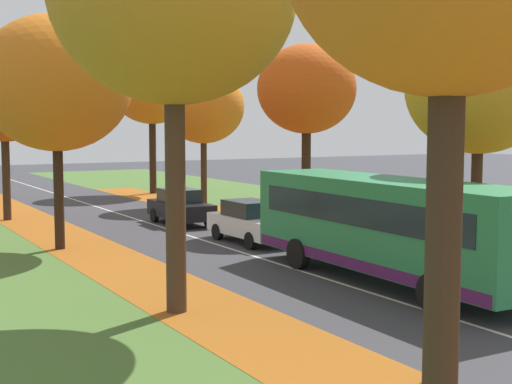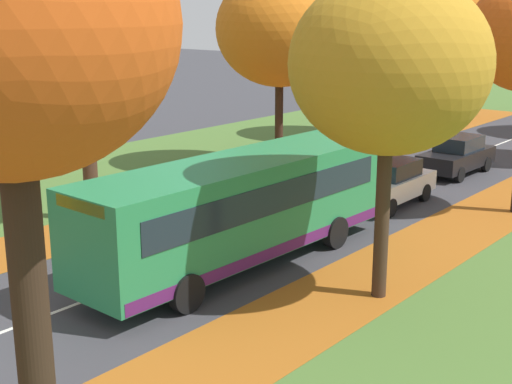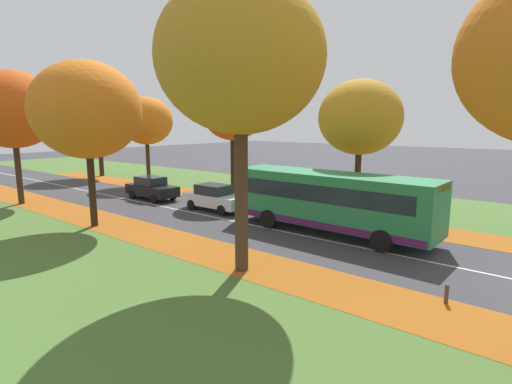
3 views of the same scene
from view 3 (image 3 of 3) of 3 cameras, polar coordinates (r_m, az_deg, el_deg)
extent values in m
cube|color=#476B2D|center=(20.94, -30.46, -6.45)|extent=(12.00, 90.00, 0.01)
cube|color=#9E5619|center=(18.12, -9.58, -7.56)|extent=(2.80, 60.00, 0.00)
cube|color=#476B2D|center=(32.01, 1.92, 0.14)|extent=(12.00, 90.00, 0.01)
cube|color=#9E5619|center=(24.93, 6.50, -2.69)|extent=(2.80, 60.00, 0.00)
cube|color=silver|center=(25.44, -10.74, -2.56)|extent=(0.12, 80.00, 0.01)
cylinder|color=#422D1E|center=(14.36, -2.12, -0.92)|extent=(0.49, 0.49, 5.41)
ellipsoid|color=#B27F1E|center=(14.29, -2.25, 18.73)|extent=(5.82, 5.82, 5.24)
cylinder|color=black|center=(22.48, -22.37, 0.41)|extent=(0.36, 0.36, 3.99)
ellipsoid|color=orange|center=(22.24, -23.05, 10.72)|extent=(5.45, 5.45, 4.90)
cylinder|color=#382619|center=(30.98, -30.79, 2.32)|extent=(0.38, 0.38, 4.17)
ellipsoid|color=#C64C14|center=(30.82, -31.48, 10.04)|extent=(5.58, 5.58, 5.03)
cylinder|color=#382619|center=(23.69, 14.27, 1.25)|extent=(0.36, 0.36, 3.95)
ellipsoid|color=#B27F1E|center=(23.45, 14.65, 10.29)|extent=(4.66, 4.66, 4.19)
cylinder|color=black|center=(28.90, -3.25, 3.56)|extent=(0.40, 0.40, 4.48)
ellipsoid|color=#C64C14|center=(28.74, -3.32, 11.21)|extent=(4.29, 4.29, 3.86)
cylinder|color=#382619|center=(36.65, -15.15, 4.07)|extent=(0.35, 0.35, 3.87)
ellipsoid|color=orange|center=(36.49, -15.41, 9.78)|extent=(4.57, 4.57, 4.11)
cylinder|color=black|center=(43.98, -21.33, 5.42)|extent=(0.45, 0.45, 5.05)
ellipsoid|color=orange|center=(43.92, -21.71, 11.48)|extent=(5.67, 5.67, 5.10)
cylinder|color=#4C3823|center=(13.66, 25.57, -13.03)|extent=(0.12, 0.12, 0.60)
cube|color=#237A47|center=(19.89, 10.48, -0.92)|extent=(2.71, 10.45, 2.50)
cube|color=#19232D|center=(17.89, 24.92, -1.73)|extent=(2.30, 0.15, 1.30)
cube|color=#19232D|center=(19.82, 10.52, 0.21)|extent=(2.72, 9.20, 0.80)
cube|color=#4C1951|center=(20.12, 10.38, -3.92)|extent=(2.73, 10.24, 0.32)
cube|color=yellow|center=(17.77, 25.15, 0.53)|extent=(1.75, 0.12, 0.28)
cylinder|color=black|center=(19.90, 20.19, -5.05)|extent=(0.32, 0.97, 0.96)
cylinder|color=black|center=(17.76, 17.51, -6.66)|extent=(0.32, 0.97, 0.96)
cylinder|color=black|center=(22.62, 5.60, -2.74)|extent=(0.32, 0.97, 0.96)
cylinder|color=black|center=(20.76, 1.85, -3.84)|extent=(0.32, 0.97, 0.96)
cube|color=silver|center=(24.94, -5.84, -1.12)|extent=(1.75, 4.22, 0.70)
cube|color=#19232D|center=(24.93, -6.11, 0.38)|extent=(1.47, 2.03, 0.60)
cylinder|color=black|center=(24.70, -2.39, -2.01)|extent=(0.23, 0.64, 0.64)
cylinder|color=black|center=(23.57, -4.88, -2.62)|extent=(0.23, 0.64, 0.64)
cylinder|color=black|center=(26.45, -6.67, -1.28)|extent=(0.23, 0.64, 0.64)
cylinder|color=black|center=(25.39, -9.17, -1.81)|extent=(0.23, 0.64, 0.64)
cube|color=black|center=(29.41, -14.62, 0.28)|extent=(1.77, 4.23, 0.70)
cube|color=#19232D|center=(29.44, -14.85, 1.56)|extent=(1.48, 2.04, 0.60)
cylinder|color=black|center=(28.89, -11.83, -0.48)|extent=(0.23, 0.64, 0.64)
cylinder|color=black|center=(27.98, -14.35, -0.92)|extent=(0.23, 0.64, 0.64)
cylinder|color=black|center=(30.96, -14.81, 0.08)|extent=(0.23, 0.64, 0.64)
cylinder|color=black|center=(30.11, -17.24, -0.31)|extent=(0.23, 0.64, 0.64)
camera|label=1|loc=(7.36, 96.95, -8.26)|focal=50.00mm
camera|label=2|loc=(29.92, 49.25, 9.60)|focal=50.00mm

